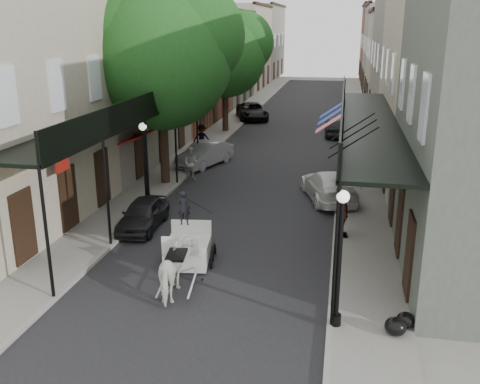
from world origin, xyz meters
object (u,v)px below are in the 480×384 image
at_px(tree_far, 230,52).
at_px(car_right_near, 328,186).
at_px(tree_near, 170,51).
at_px(pedestrian_sidewalk_left, 202,138).
at_px(car_left_near, 143,214).
at_px(pedestrian_walking, 191,164).
at_px(car_right_far, 337,126).
at_px(carriage, 189,230).
at_px(lamppost_right_far, 344,123).
at_px(lamppost_right_near, 339,257).
at_px(car_left_mid, 205,154).
at_px(pedestrian_sidewalk_right, 343,215).
at_px(car_left_far, 252,111).
at_px(lamppost_left, 145,165).
at_px(horse, 176,269).

distance_m(tree_far, car_right_near, 17.81).
bearing_deg(tree_near, pedestrian_sidewalk_left, 93.04).
relative_size(tree_near, car_left_near, 2.78).
xyz_separation_m(pedestrian_walking, car_right_far, (7.10, 13.16, -0.18)).
bearing_deg(car_right_far, carriage, 76.02).
distance_m(tree_near, car_right_far, 16.96).
bearing_deg(lamppost_right_far, pedestrian_walking, -137.03).
height_order(car_right_near, car_right_far, car_right_far).
height_order(tree_far, car_right_far, tree_far).
bearing_deg(lamppost_right_near, car_left_mid, 115.70).
bearing_deg(tree_far, lamppost_right_far, -36.51).
distance_m(pedestrian_sidewalk_right, car_left_near, 7.72).
bearing_deg(tree_near, lamppost_right_near, -55.73).
xyz_separation_m(pedestrian_sidewalk_left, car_right_near, (8.07, -7.94, -0.30)).
relative_size(car_left_near, car_right_far, 0.84).
bearing_deg(car_left_mid, car_left_far, 110.32).
bearing_deg(car_left_near, lamppost_left, 104.39).
relative_size(horse, car_left_far, 0.39).
distance_m(lamppost_right_near, car_right_far, 26.12).
relative_size(tree_far, pedestrian_sidewalk_left, 5.07).
relative_size(car_left_far, car_right_far, 1.23).
xyz_separation_m(lamppost_left, car_left_far, (0.50, 23.98, -1.35)).
distance_m(lamppost_left, car_left_near, 2.55).
relative_size(horse, pedestrian_sidewalk_right, 1.14).
bearing_deg(pedestrian_sidewalk_left, car_left_near, 80.98).
distance_m(car_left_mid, car_right_far, 12.39).
bearing_deg(pedestrian_sidewalk_right, car_right_near, 0.53).
bearing_deg(tree_far, car_left_far, 83.66).
bearing_deg(car_right_near, car_left_near, 18.95).
relative_size(lamppost_right_near, carriage, 1.35).
xyz_separation_m(lamppost_right_near, car_right_far, (-0.50, 26.08, -1.35)).
relative_size(carriage, car_left_near, 0.79).
bearing_deg(carriage, pedestrian_sidewalk_right, 20.93).
height_order(lamppost_right_near, pedestrian_sidewalk_right, lamppost_right_near).
relative_size(lamppost_right_near, pedestrian_walking, 2.11).
xyz_separation_m(car_left_near, car_right_far, (7.10, 20.08, 0.11)).
height_order(lamppost_right_far, car_right_far, lamppost_right_far).
height_order(tree_far, lamppost_right_near, tree_far).
bearing_deg(horse, pedestrian_walking, -83.68).
xyz_separation_m(pedestrian_sidewalk_right, car_left_near, (-7.70, -0.30, -0.39)).
distance_m(tree_far, car_left_mid, 11.43).
relative_size(lamppost_left, lamppost_right_far, 1.00).
relative_size(pedestrian_walking, pedestrian_sidewalk_right, 1.03).
distance_m(tree_near, car_left_far, 20.64).
bearing_deg(tree_far, carriage, -81.59).
bearing_deg(horse, car_left_far, -91.92).
xyz_separation_m(pedestrian_sidewalk_left, car_left_mid, (0.96, -2.94, -0.30)).
height_order(carriage, car_left_mid, carriage).
relative_size(horse, car_right_near, 0.42).
relative_size(tree_near, pedestrian_sidewalk_right, 5.62).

